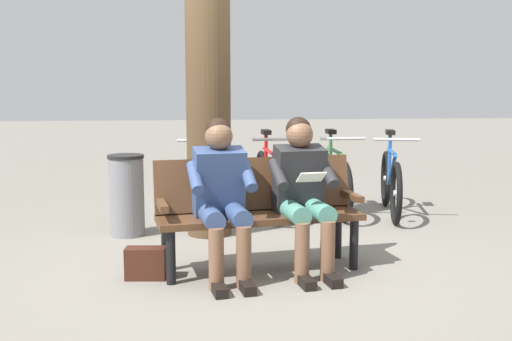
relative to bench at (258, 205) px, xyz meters
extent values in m
plane|color=slate|center=(0.02, -0.11, -0.51)|extent=(40.00, 40.00, 0.00)
cube|color=#51331E|center=(-0.01, 0.08, -0.08)|extent=(1.65, 0.67, 0.05)
cube|color=#51331E|center=(0.02, -0.11, 0.15)|extent=(1.60, 0.37, 0.42)
cube|color=#51331E|center=(-0.76, -0.03, 0.05)|extent=(0.12, 0.40, 0.05)
cube|color=#51331E|center=(0.74, 0.19, 0.05)|extent=(0.12, 0.40, 0.05)
cylinder|color=black|center=(-0.75, 0.14, -0.31)|extent=(0.07, 0.07, 0.40)
cylinder|color=black|center=(0.68, 0.35, -0.31)|extent=(0.07, 0.07, 0.40)
cylinder|color=black|center=(-0.70, -0.19, -0.31)|extent=(0.07, 0.07, 0.40)
cylinder|color=black|center=(0.73, 0.02, -0.31)|extent=(0.07, 0.07, 0.40)
cube|color=#262628|center=(-0.32, 0.01, 0.20)|extent=(0.42, 0.36, 0.55)
sphere|color=brown|center=(-0.33, 0.03, 0.56)|extent=(0.21, 0.21, 0.21)
sphere|color=black|center=(-0.32, 0.00, 0.59)|extent=(0.20, 0.20, 0.20)
cylinder|color=#4C8C7A|center=(-0.45, 0.20, -0.02)|extent=(0.21, 0.42, 0.15)
cylinder|color=brown|center=(-0.48, 0.40, -0.28)|extent=(0.11, 0.11, 0.45)
cube|color=black|center=(-0.49, 0.49, -0.47)|extent=(0.12, 0.23, 0.07)
cylinder|color=#262628|center=(-0.54, 0.10, 0.27)|extent=(0.13, 0.31, 0.23)
cylinder|color=#4C8C7A|center=(-0.25, 0.23, -0.02)|extent=(0.21, 0.42, 0.15)
cylinder|color=brown|center=(-0.28, 0.42, -0.28)|extent=(0.11, 0.11, 0.45)
cube|color=black|center=(-0.30, 0.52, -0.47)|extent=(0.12, 0.23, 0.07)
cylinder|color=#262628|center=(-0.14, 0.16, 0.27)|extent=(0.13, 0.31, 0.23)
cube|color=silver|center=(-0.37, 0.31, 0.26)|extent=(0.22, 0.15, 0.09)
cube|color=#334772|center=(0.31, 0.11, 0.20)|extent=(0.42, 0.36, 0.55)
sphere|color=brown|center=(0.31, 0.13, 0.56)|extent=(0.21, 0.21, 0.21)
sphere|color=black|center=(0.31, 0.10, 0.59)|extent=(0.20, 0.20, 0.20)
cylinder|color=#334772|center=(0.18, 0.29, -0.02)|extent=(0.21, 0.42, 0.15)
cylinder|color=brown|center=(0.15, 0.49, -0.28)|extent=(0.11, 0.11, 0.45)
cube|color=black|center=(0.14, 0.59, -0.47)|extent=(0.12, 0.23, 0.07)
cylinder|color=#334772|center=(0.10, 0.20, 0.27)|extent=(0.13, 0.31, 0.23)
cylinder|color=#334772|center=(0.38, 0.32, -0.02)|extent=(0.21, 0.42, 0.15)
cylinder|color=brown|center=(0.35, 0.52, -0.28)|extent=(0.11, 0.11, 0.45)
cube|color=black|center=(0.34, 0.62, -0.47)|extent=(0.12, 0.23, 0.07)
cylinder|color=#334772|center=(0.49, 0.25, 0.27)|extent=(0.13, 0.31, 0.23)
cube|color=#3F1E14|center=(0.87, 0.21, -0.39)|extent=(0.31, 0.17, 0.24)
cylinder|color=#4C3823|center=(0.34, -1.13, 1.01)|extent=(0.42, 0.42, 3.03)
cylinder|color=slate|center=(1.14, -1.18, -0.13)|extent=(0.33, 0.33, 0.75)
cylinder|color=black|center=(1.14, -1.18, 0.26)|extent=(0.35, 0.35, 0.03)
torus|color=black|center=(-1.59, -1.33, -0.18)|extent=(0.20, 0.66, 0.66)
cylinder|color=silver|center=(-1.59, -1.33, -0.18)|extent=(0.06, 0.07, 0.06)
torus|color=black|center=(-1.81, -2.32, -0.18)|extent=(0.20, 0.66, 0.66)
cylinder|color=silver|center=(-1.81, -2.32, -0.18)|extent=(0.06, 0.07, 0.06)
cylinder|color=#1E519E|center=(-1.70, -1.82, 0.20)|extent=(0.17, 0.63, 0.04)
cylinder|color=#1E519E|center=(-1.69, -1.75, 0.00)|extent=(0.17, 0.59, 0.43)
cylinder|color=#1E519E|center=(-1.74, -2.00, 0.12)|extent=(0.04, 0.04, 0.55)
cube|color=black|center=(-1.74, -2.00, 0.40)|extent=(0.13, 0.23, 0.05)
cylinder|color=#B2B2B7|center=(-1.62, -1.43, 0.37)|extent=(0.48, 0.13, 0.03)
torus|color=black|center=(-1.08, -1.49, -0.18)|extent=(0.07, 0.66, 0.66)
cylinder|color=silver|center=(-1.08, -1.49, -0.18)|extent=(0.05, 0.06, 0.06)
torus|color=black|center=(-1.10, -2.51, -0.18)|extent=(0.07, 0.66, 0.66)
cylinder|color=silver|center=(-1.10, -2.51, -0.18)|extent=(0.05, 0.06, 0.06)
cylinder|color=#337238|center=(-1.09, -2.00, 0.20)|extent=(0.05, 0.63, 0.04)
cylinder|color=#337238|center=(-1.09, -1.92, 0.00)|extent=(0.05, 0.60, 0.43)
cylinder|color=#337238|center=(-1.09, -2.18, 0.12)|extent=(0.04, 0.04, 0.55)
cube|color=black|center=(-1.09, -2.18, 0.40)|extent=(0.09, 0.22, 0.05)
cylinder|color=#B2B2B7|center=(-1.08, -1.59, 0.37)|extent=(0.48, 0.04, 0.03)
torus|color=black|center=(-0.37, -1.49, -0.18)|extent=(0.09, 0.66, 0.66)
cylinder|color=silver|center=(-0.37, -1.49, -0.18)|extent=(0.05, 0.06, 0.06)
torus|color=black|center=(-0.33, -2.51, -0.18)|extent=(0.09, 0.66, 0.66)
cylinder|color=silver|center=(-0.33, -2.51, -0.18)|extent=(0.05, 0.06, 0.06)
cylinder|color=#B71414|center=(-0.35, -2.00, 0.20)|extent=(0.06, 0.63, 0.04)
cylinder|color=#B71414|center=(-0.35, -1.92, 0.00)|extent=(0.06, 0.60, 0.43)
cylinder|color=#B71414|center=(-0.34, -2.19, 0.12)|extent=(0.04, 0.04, 0.55)
cube|color=black|center=(-0.34, -2.19, 0.40)|extent=(0.10, 0.22, 0.05)
cylinder|color=#B2B2B7|center=(-0.37, -1.59, 0.37)|extent=(0.48, 0.05, 0.03)
torus|color=black|center=(0.45, -1.41, -0.18)|extent=(0.28, 0.64, 0.66)
cylinder|color=silver|center=(0.45, -1.41, -0.18)|extent=(0.07, 0.07, 0.06)
torus|color=black|center=(0.11, -2.37, -0.18)|extent=(0.28, 0.64, 0.66)
cylinder|color=silver|center=(0.11, -2.37, -0.18)|extent=(0.07, 0.07, 0.06)
cylinder|color=#B71414|center=(0.28, -1.89, 0.20)|extent=(0.25, 0.61, 0.04)
cylinder|color=#B71414|center=(0.31, -1.81, 0.00)|extent=(0.24, 0.57, 0.43)
cylinder|color=#B71414|center=(0.22, -2.06, 0.12)|extent=(0.04, 0.04, 0.55)
cube|color=black|center=(0.22, -2.06, 0.40)|extent=(0.16, 0.24, 0.05)
cylinder|color=#B2B2B7|center=(0.42, -1.50, 0.37)|extent=(0.46, 0.19, 0.03)
camera|label=1|loc=(0.53, 4.72, 0.95)|focal=42.97mm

